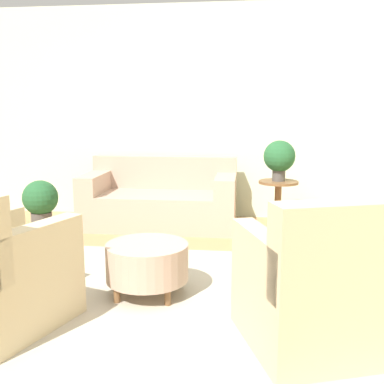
{
  "coord_description": "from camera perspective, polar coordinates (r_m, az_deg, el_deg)",
  "views": [
    {
      "loc": [
        0.6,
        -3.2,
        1.44
      ],
      "look_at": [
        0.15,
        0.55,
        0.75
      ],
      "focal_mm": 42.0,
      "sensor_mm": 36.0,
      "label": 1
    }
  ],
  "objects": [
    {
      "name": "ground_plane",
      "position": [
        3.56,
        -3.55,
        -13.52
      ],
      "size": [
        16.0,
        16.0,
        0.0
      ],
      "primitive_type": "plane",
      "color": "#AD7F51"
    },
    {
      "name": "armchair_right",
      "position": [
        2.84,
        14.64,
        -12.04
      ],
      "size": [
        0.91,
        1.0,
        0.96
      ],
      "color": "#C6B289",
      "rests_on": "rug"
    },
    {
      "name": "wall_back",
      "position": [
        6.12,
        1.24,
        9.98
      ],
      "size": [
        9.66,
        0.12,
        2.8
      ],
      "color": "beige",
      "rests_on": "ground_plane"
    },
    {
      "name": "potted_plant_on_side_table",
      "position": [
        5.36,
        11.04,
        4.34
      ],
      "size": [
        0.37,
        0.37,
        0.48
      ],
      "color": "#4C4742",
      "rests_on": "side_table"
    },
    {
      "name": "couch",
      "position": [
        5.67,
        -4.0,
        -1.14
      ],
      "size": [
        1.88,
        0.92,
        0.85
      ],
      "color": "tan",
      "rests_on": "ground_plane"
    },
    {
      "name": "side_table",
      "position": [
        5.44,
        10.86,
        -0.73
      ],
      "size": [
        0.47,
        0.47,
        0.62
      ],
      "color": "brown",
      "rests_on": "ground_plane"
    },
    {
      "name": "ottoman_table",
      "position": [
        3.57,
        -5.7,
        -8.81
      ],
      "size": [
        0.65,
        0.65,
        0.41
      ],
      "color": "tan",
      "rests_on": "rug"
    },
    {
      "name": "potted_plant_floor",
      "position": [
        5.7,
        -18.68,
        -1.14
      ],
      "size": [
        0.42,
        0.42,
        0.61
      ],
      "color": "#4C4742",
      "rests_on": "ground_plane"
    },
    {
      "name": "rug",
      "position": [
        3.56,
        -3.55,
        -13.44
      ],
      "size": [
        3.1,
        2.49,
        0.01
      ],
      "color": "#B2A893",
      "rests_on": "ground_plane"
    }
  ]
}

